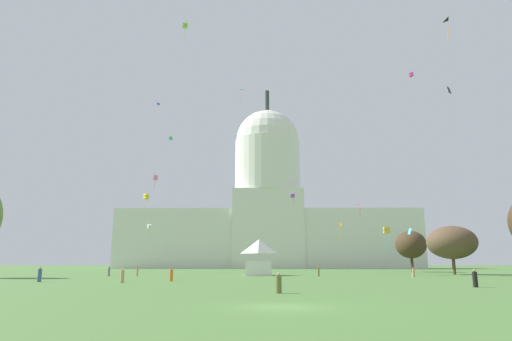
# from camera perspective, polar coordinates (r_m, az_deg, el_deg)

# --- Properties ---
(ground_plane) EXTENTS (800.00, 800.00, 0.00)m
(ground_plane) POSITION_cam_1_polar(r_m,az_deg,el_deg) (24.33, 3.36, -16.95)
(ground_plane) COLOR #4C7538
(capitol_building) EXTENTS (121.32, 27.51, 76.58)m
(capitol_building) POSITION_cam_1_polar(r_m,az_deg,el_deg) (187.59, 1.50, -5.32)
(capitol_building) COLOR silver
(capitol_building) RESTS_ON ground_plane
(event_tent) EXTENTS (5.00, 6.66, 6.46)m
(event_tent) POSITION_cam_1_polar(r_m,az_deg,el_deg) (83.47, 0.36, -10.93)
(event_tent) COLOR white
(event_tent) RESTS_ON ground_plane
(tree_east_far) EXTENTS (10.81, 10.19, 9.41)m
(tree_east_far) POSITION_cam_1_polar(r_m,az_deg,el_deg) (97.06, 23.66, -8.39)
(tree_east_far) COLOR brown
(tree_east_far) RESTS_ON ground_plane
(tree_east_mid) EXTENTS (7.99, 9.71, 10.18)m
(tree_east_mid) POSITION_cam_1_polar(r_m,az_deg,el_deg) (120.87, 19.10, -8.91)
(tree_east_mid) COLOR #42301E
(tree_east_mid) RESTS_ON ground_plane
(person_denim_near_tree_east) EXTENTS (0.55, 0.55, 1.72)m
(person_denim_near_tree_east) POSITION_cam_1_polar(r_m,az_deg,el_deg) (60.83, -25.83, -11.91)
(person_denim_near_tree_east) COLOR #3D5684
(person_denim_near_tree_east) RESTS_ON ground_plane
(person_black_near_tree_west) EXTENTS (0.63, 0.63, 1.66)m
(person_black_near_tree_west) POSITION_cam_1_polar(r_m,az_deg,el_deg) (47.80, 26.11, -12.31)
(person_black_near_tree_west) COLOR black
(person_black_near_tree_west) RESTS_ON ground_plane
(person_tan_mid_left) EXTENTS (0.64, 0.64, 1.65)m
(person_tan_mid_left) POSITION_cam_1_polar(r_m,az_deg,el_deg) (54.93, -16.65, -12.76)
(person_tan_mid_left) COLOR tan
(person_tan_mid_left) RESTS_ON ground_plane
(person_tan_front_left) EXTENTS (0.59, 0.59, 1.53)m
(person_tan_front_left) POSITION_cam_1_polar(r_m,az_deg,el_deg) (78.14, 19.39, -12.17)
(person_tan_front_left) COLOR tan
(person_tan_front_left) RESTS_ON ground_plane
(person_tan_mid_center) EXTENTS (0.58, 0.58, 1.68)m
(person_tan_mid_center) POSITION_cam_1_polar(r_m,az_deg,el_deg) (83.23, -14.88, -12.31)
(person_tan_mid_center) COLOR tan
(person_tan_mid_center) RESTS_ON ground_plane
(person_grey_front_right) EXTENTS (0.58, 0.58, 1.63)m
(person_grey_front_right) POSITION_cam_1_polar(r_m,az_deg,el_deg) (83.19, -18.22, -12.13)
(person_grey_front_right) COLOR gray
(person_grey_front_right) RESTS_ON ground_plane
(person_orange_mid_right) EXTENTS (0.64, 0.64, 1.62)m
(person_orange_mid_right) POSITION_cam_1_polar(r_m,az_deg,el_deg) (57.79, -10.73, -12.97)
(person_orange_mid_right) COLOR orange
(person_orange_mid_right) RESTS_ON ground_plane
(person_olive_lawn_far_left) EXTENTS (0.54, 0.54, 1.52)m
(person_olive_lawn_far_left) POSITION_cam_1_polar(r_m,az_deg,el_deg) (34.85, 2.89, -14.23)
(person_olive_lawn_far_left) COLOR olive
(person_olive_lawn_far_left) RESTS_ON ground_plane
(person_olive_back_left) EXTENTS (0.45, 0.45, 1.69)m
(person_olive_back_left) POSITION_cam_1_polar(r_m,az_deg,el_deg) (78.50, 7.97, -12.61)
(person_olive_back_left) COLOR olive
(person_olive_back_left) RESTS_ON ground_plane
(kite_black_high) EXTENTS (0.79, 1.47, 3.45)m
(kite_black_high) POSITION_cam_1_polar(r_m,az_deg,el_deg) (79.87, 23.29, 16.80)
(kite_black_high) COLOR black
(kite_gold_low) EXTENTS (1.19, 1.14, 4.31)m
(kite_gold_low) POSITION_cam_1_polar(r_m,az_deg,el_deg) (87.34, 16.28, -7.34)
(kite_gold_low) COLOR gold
(kite_violet_low) EXTENTS (1.03, 1.08, 2.95)m
(kite_violet_low) POSITION_cam_1_polar(r_m,az_deg,el_deg) (103.16, 4.69, -3.19)
(kite_violet_low) COLOR purple
(kite_white_low) EXTENTS (1.48, 1.50, 3.39)m
(kite_white_low) POSITION_cam_1_polar(r_m,az_deg,el_deg) (132.08, -13.39, -6.95)
(kite_white_low) COLOR white
(kite_blue_high) EXTENTS (1.18, 1.15, 1.09)m
(kite_blue_high) POSITION_cam_1_polar(r_m,az_deg,el_deg) (170.83, -12.35, 8.29)
(kite_blue_high) COLOR blue
(kite_cyan_low) EXTENTS (0.87, 0.64, 1.35)m
(kite_cyan_low) POSITION_cam_1_polar(r_m,az_deg,el_deg) (98.93, 18.97, -7.34)
(kite_cyan_low) COLOR #33BCDB
(kite_green_high) EXTENTS (1.25, 1.23, 1.15)m
(kite_green_high) POSITION_cam_1_polar(r_m,az_deg,el_deg) (167.48, -10.79, 4.04)
(kite_green_high) COLOR green
(kite_magenta_high) EXTENTS (1.36, 1.35, 1.24)m
(kite_magenta_high) POSITION_cam_1_polar(r_m,az_deg,el_deg) (127.62, 19.15, 11.46)
(kite_magenta_high) COLOR #D1339E
(kite_lime_high) EXTENTS (1.16, 1.24, 4.20)m
(kite_lime_high) POSITION_cam_1_polar(r_m,az_deg,el_deg) (109.87, -9.00, 17.73)
(kite_lime_high) COLOR #8CD133
(kite_turquoise_high) EXTENTS (1.25, 0.95, 3.01)m
(kite_turquoise_high) POSITION_cam_1_polar(r_m,az_deg,el_deg) (116.60, -1.85, 9.96)
(kite_turquoise_high) COLOR teal
(kite_red_mid) EXTENTS (1.54, 1.65, 3.22)m
(kite_red_mid) POSITION_cam_1_polar(r_m,az_deg,el_deg) (134.93, 13.14, -4.41)
(kite_red_mid) COLOR red
(kite_yellow_mid) EXTENTS (1.54, 1.55, 4.13)m
(kite_yellow_mid) POSITION_cam_1_polar(r_m,az_deg,el_deg) (114.64, -13.79, -3.28)
(kite_yellow_mid) COLOR yellow
(kite_pink_low) EXTENTS (0.84, 0.46, 2.81)m
(kite_pink_low) POSITION_cam_1_polar(r_m,az_deg,el_deg) (84.53, -12.69, -1.04)
(kite_pink_low) COLOR pink
(kite_orange_low) EXTENTS (0.55, 0.77, 4.06)m
(kite_orange_low) POSITION_cam_1_polar(r_m,az_deg,el_deg) (118.24, 10.73, -7.07)
(kite_orange_low) COLOR orange
(kite_black_mid) EXTENTS (0.60, 0.77, 1.02)m
(kite_black_mid) POSITION_cam_1_polar(r_m,az_deg,el_deg) (60.38, 23.32, 9.40)
(kite_black_mid) COLOR black
(kite_gold_mid) EXTENTS (1.33, 1.70, 0.40)m
(kite_gold_mid) POSITION_cam_1_polar(r_m,az_deg,el_deg) (133.42, 5.69, -2.81)
(kite_gold_mid) COLOR gold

